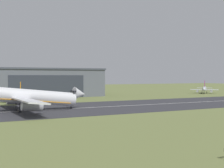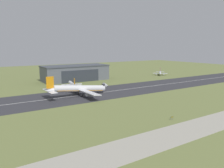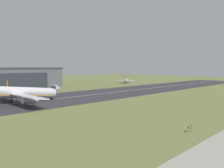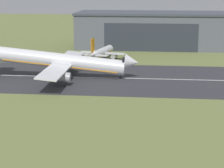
% 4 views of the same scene
% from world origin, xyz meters
% --- Properties ---
extents(ground_plane, '(683.62, 683.62, 0.00)m').
position_xyz_m(ground_plane, '(0.00, 55.01, 0.00)').
color(ground_plane, olive).
extents(runway_strip, '(443.62, 45.45, 0.06)m').
position_xyz_m(runway_strip, '(0.00, 110.03, 0.03)').
color(runway_strip, '#333338').
rests_on(runway_strip, ground_plane).
extents(runway_centreline, '(399.25, 0.70, 0.01)m').
position_xyz_m(runway_centreline, '(0.00, 110.03, 0.07)').
color(runway_centreline, silver).
rests_on(runway_centreline, runway_strip).
extents(hangar_building, '(68.14, 28.11, 16.05)m').
position_xyz_m(hangar_building, '(6.40, 179.23, 8.04)').
color(hangar_building, slate).
rests_on(hangar_building, ground_plane).
extents(airplane_landing, '(50.27, 47.84, 15.64)m').
position_xyz_m(airplane_landing, '(-20.30, 109.02, 5.10)').
color(airplane_landing, white).
rests_on(airplane_landing, ground_plane).
extents(airplane_parked_centre, '(18.31, 25.71, 9.30)m').
position_xyz_m(airplane_parked_centre, '(-11.83, 144.41, 2.72)').
color(airplane_parked_centre, white).
rests_on(airplane_parked_centre, ground_plane).
extents(airplane_parked_east, '(19.43, 19.46, 8.56)m').
position_xyz_m(airplane_parked_east, '(112.25, 161.49, 2.92)').
color(airplane_parked_east, silver).
rests_on(airplane_parked_east, ground_plane).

